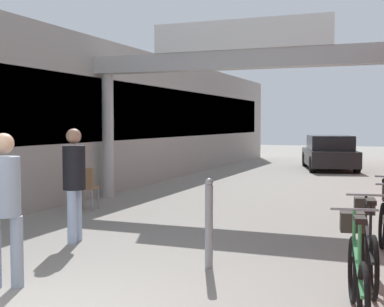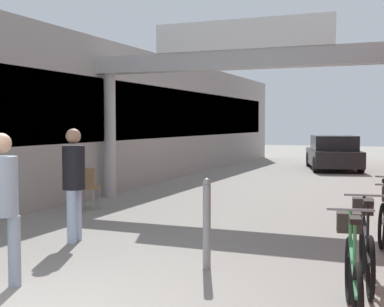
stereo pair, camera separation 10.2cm
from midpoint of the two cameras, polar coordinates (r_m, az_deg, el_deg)
The scene contains 9 objects.
storefront_left at distance 16.85m, azimuth -7.95°, elevation 3.67°, with size 3.00×26.00×3.88m.
arcade_sign_gateway at distance 11.79m, azimuth 5.69°, elevation 8.36°, with size 7.40×0.47×4.03m.
pedestrian_with_dog at distance 6.21m, azimuth -19.14°, elevation -4.65°, with size 0.45×0.45×1.70m.
pedestrian_companion at distance 8.28m, azimuth -12.15°, elevation -2.48°, with size 0.41×0.41×1.73m.
bicycle_green_nearest at distance 5.31m, azimuth 17.26°, elevation -11.86°, with size 0.46×1.68×0.98m.
bicycle_black_second at distance 6.43m, azimuth 18.48°, elevation -9.23°, with size 0.46×1.68×0.98m.
bollard_post_metal at distance 6.69m, azimuth 2.03°, elevation -7.40°, with size 0.10×0.10×1.13m.
cafe_chair_wood_nearer at distance 11.27m, azimuth -10.87°, elevation -3.27°, with size 0.46×0.46×0.89m.
parked_car_black at distance 21.49m, azimuth 14.97°, elevation 0.04°, with size 2.69×4.31×1.33m.
Camera 2 is at (3.33, -3.60, 1.81)m, focal length 50.00 mm.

